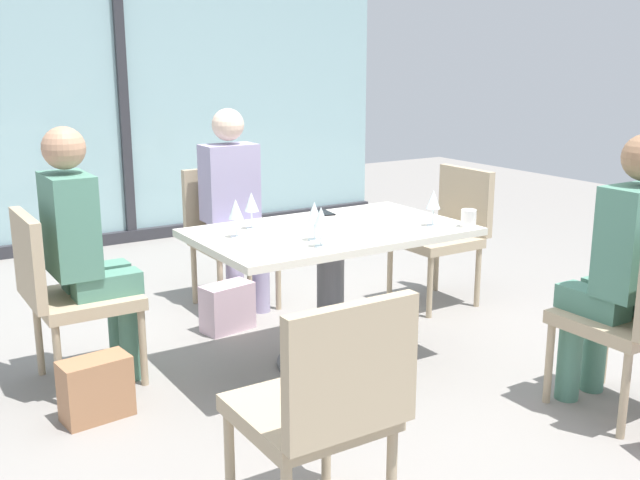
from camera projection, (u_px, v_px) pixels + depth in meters
name	position (u px, v px, depth m)	size (l,w,h in m)	color
ground_plane	(330.00, 364.00, 3.92)	(12.00, 12.00, 0.00)	gray
window_wall_backdrop	(122.00, 100.00, 6.25)	(5.01, 0.10, 2.70)	#91B7BC
dining_table_main	(331.00, 264.00, 3.79)	(1.35, 0.83, 0.73)	silver
chair_front_right	(640.00, 312.00, 3.23)	(0.46, 0.50, 0.87)	tan
chair_far_left	(65.00, 288.00, 3.56)	(0.50, 0.46, 0.87)	tan
chair_near_window	(228.00, 228.00, 4.79)	(0.46, 0.51, 0.87)	tan
chair_front_left	(325.00, 402.00, 2.39)	(0.46, 0.50, 0.87)	tan
chair_far_right	(447.00, 227.00, 4.82)	(0.50, 0.46, 0.87)	tan
person_front_right	(623.00, 261.00, 3.27)	(0.34, 0.39, 1.26)	#4C7F6B
person_far_left	(84.00, 243.00, 3.57)	(0.39, 0.34, 1.26)	#4C7F6B
person_near_window	(234.00, 200.00, 4.65)	(0.34, 0.39, 1.26)	#9E93B7
wine_glass_0	(251.00, 203.00, 3.71)	(0.07, 0.07, 0.18)	silver
wine_glass_1	(314.00, 213.00, 3.47)	(0.07, 0.07, 0.18)	silver
wine_glass_2	(433.00, 201.00, 3.77)	(0.07, 0.07, 0.18)	silver
wine_glass_3	(321.00, 218.00, 3.35)	(0.07, 0.07, 0.18)	silver
wine_glass_4	(236.00, 210.00, 3.53)	(0.07, 0.07, 0.18)	silver
coffee_cup	(469.00, 218.00, 3.77)	(0.08, 0.08, 0.09)	white
cell_phone_on_table	(324.00, 213.00, 4.10)	(0.07, 0.14, 0.01)	black
handbag_1	(96.00, 389.00, 3.30)	(0.30, 0.16, 0.28)	#A3704C
handbag_2	(227.00, 307.00, 4.37)	(0.30, 0.16, 0.28)	beige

